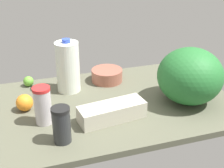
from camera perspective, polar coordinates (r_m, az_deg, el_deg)
countertop at (r=155.80cm, az=0.00°, el=-3.80°), size 120.00×76.00×3.00cm
shaker_bottle at (r=125.38cm, az=-9.22°, el=-7.38°), size 7.47×7.47×15.45cm
mixing_bowl at (r=175.36cm, az=-0.93°, el=1.61°), size 17.35×17.35×6.86cm
tumbler_cup at (r=138.15cm, az=-12.54°, el=-3.83°), size 7.70×7.70×17.36cm
watermelon at (r=154.46cm, az=14.07°, el=1.43°), size 31.60×31.60×27.44cm
egg_carton at (r=139.80cm, az=-0.00°, el=-5.11°), size 31.41×14.41×7.51cm
milk_jug at (r=162.65cm, az=-8.08°, el=3.13°), size 12.17×12.17×28.31cm
orange_by_jug at (r=187.98cm, az=13.33°, el=2.95°), size 8.81×8.81×8.81cm
orange_far_back at (r=152.11cm, az=-15.70°, el=-3.29°), size 8.02×8.02×8.02cm
lime_loose at (r=175.71cm, az=-15.03°, el=0.48°), size 5.57×5.57×5.57cm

